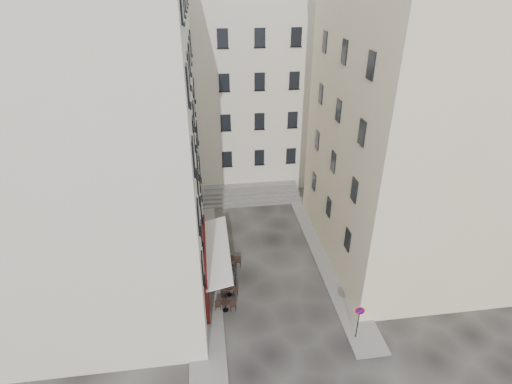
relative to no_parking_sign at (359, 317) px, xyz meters
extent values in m
plane|color=black|center=(-3.96, 4.58, -1.72)|extent=(90.00, 90.00, 0.00)
cube|color=slate|center=(-8.46, 8.58, -1.66)|extent=(2.00, 22.00, 0.12)
cube|color=slate|center=(0.54, 7.58, -1.66)|extent=(2.00, 18.00, 0.12)
cube|color=beige|center=(-14.46, 7.58, 8.28)|extent=(12.00, 16.00, 20.00)
cube|color=beige|center=(6.54, 8.08, 7.28)|extent=(12.00, 14.00, 18.00)
cube|color=beige|center=(-4.96, 23.58, 7.28)|extent=(18.00, 10.00, 18.00)
cube|color=#470A0D|center=(-8.38, 5.58, 0.03)|extent=(0.25, 7.00, 3.50)
cube|color=black|center=(-8.34, 5.58, -0.32)|extent=(0.06, 3.85, 2.00)
cube|color=silver|center=(-7.56, 5.58, 1.23)|extent=(1.58, 7.30, 0.41)
cube|color=#5D5B58|center=(-3.96, 16.48, -1.62)|extent=(9.00, 1.80, 0.20)
cube|color=#5D5B58|center=(-3.96, 16.93, -1.42)|extent=(9.00, 1.80, 0.20)
cube|color=#5D5B58|center=(-3.96, 17.38, -1.22)|extent=(9.00, 1.80, 0.20)
cube|color=#5D5B58|center=(-3.96, 17.83, -1.02)|extent=(9.00, 1.80, 0.20)
cylinder|color=black|center=(-7.21, 3.58, -1.27)|extent=(0.10, 0.10, 0.90)
sphere|color=black|center=(-7.21, 3.58, -0.80)|extent=(0.12, 0.12, 0.12)
cylinder|color=black|center=(-7.21, 7.08, -1.27)|extent=(0.10, 0.10, 0.90)
sphere|color=black|center=(-7.21, 7.08, -0.80)|extent=(0.12, 0.12, 0.12)
cylinder|color=black|center=(-7.21, 10.58, -1.27)|extent=(0.10, 0.10, 0.90)
sphere|color=black|center=(-7.21, 10.58, -0.80)|extent=(0.12, 0.12, 0.12)
cylinder|color=black|center=(0.00, 0.01, -0.53)|extent=(0.06, 0.06, 2.39)
cylinder|color=red|center=(0.00, 0.00, 0.43)|extent=(0.54, 0.15, 0.55)
cylinder|color=navy|center=(0.00, -0.02, 0.43)|extent=(0.40, 0.12, 0.40)
cube|color=red|center=(0.00, -0.05, 0.43)|extent=(0.32, 0.09, 0.32)
cylinder|color=black|center=(-7.27, 3.15, -1.65)|extent=(0.37, 0.37, 0.02)
cylinder|color=black|center=(-7.27, 3.15, -1.31)|extent=(0.05, 0.05, 0.72)
cylinder|color=black|center=(-7.27, 3.15, -0.98)|extent=(0.62, 0.62, 0.04)
cube|color=black|center=(-6.80, 3.15, -1.26)|extent=(0.39, 0.39, 0.92)
cube|color=black|center=(-7.73, 3.25, -1.26)|extent=(0.39, 0.39, 0.92)
cylinder|color=black|center=(-6.93, 4.49, -1.66)|extent=(0.32, 0.32, 0.02)
cylinder|color=black|center=(-6.93, 4.49, -1.37)|extent=(0.04, 0.04, 0.62)
cylinder|color=black|center=(-6.93, 4.49, -1.08)|extent=(0.53, 0.53, 0.04)
cube|color=black|center=(-6.53, 4.49, -1.32)|extent=(0.34, 0.34, 0.80)
cube|color=black|center=(-7.33, 4.58, -1.32)|extent=(0.34, 0.34, 0.80)
cylinder|color=black|center=(-7.34, 5.44, -1.65)|extent=(0.39, 0.39, 0.02)
cylinder|color=black|center=(-7.34, 5.44, -1.29)|extent=(0.05, 0.05, 0.76)
cylinder|color=black|center=(-7.34, 5.44, -0.94)|extent=(0.65, 0.65, 0.04)
cube|color=black|center=(-6.85, 5.44, -1.24)|extent=(0.41, 0.41, 0.97)
cube|color=black|center=(-7.83, 5.55, -1.24)|extent=(0.41, 0.41, 0.97)
cylinder|color=black|center=(-6.59, 7.35, -1.65)|extent=(0.39, 0.39, 0.02)
cylinder|color=black|center=(-6.59, 7.35, -1.28)|extent=(0.05, 0.05, 0.77)
cylinder|color=black|center=(-6.59, 7.35, -0.93)|extent=(0.66, 0.66, 0.04)
cube|color=black|center=(-6.10, 7.35, -1.23)|extent=(0.42, 0.42, 0.99)
cube|color=black|center=(-7.09, 7.46, -1.23)|extent=(0.42, 0.42, 0.99)
cylinder|color=black|center=(-7.44, 9.01, -1.65)|extent=(0.36, 0.36, 0.02)
cylinder|color=black|center=(-7.44, 9.01, -1.32)|extent=(0.05, 0.05, 0.70)
cylinder|color=black|center=(-7.44, 9.01, -1.01)|extent=(0.60, 0.60, 0.04)
cube|color=black|center=(-6.99, 9.01, -1.27)|extent=(0.38, 0.38, 0.90)
cube|color=black|center=(-7.89, 9.11, -1.27)|extent=(0.38, 0.38, 0.90)
imported|color=black|center=(-6.64, 5.37, -0.89)|extent=(0.71, 0.58, 1.67)
camera|label=1|loc=(-7.85, -15.25, 16.69)|focal=28.00mm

